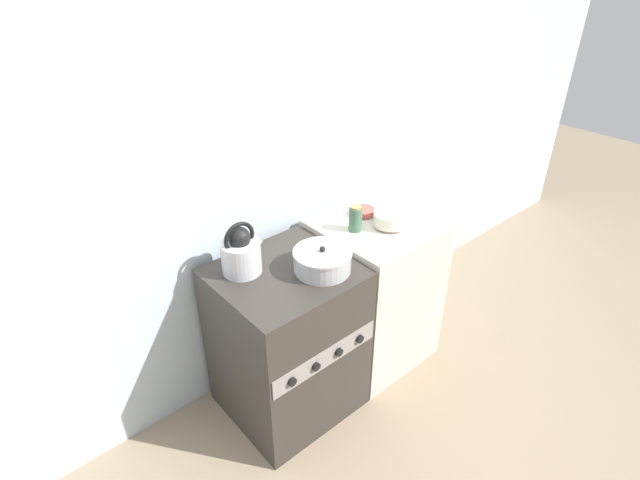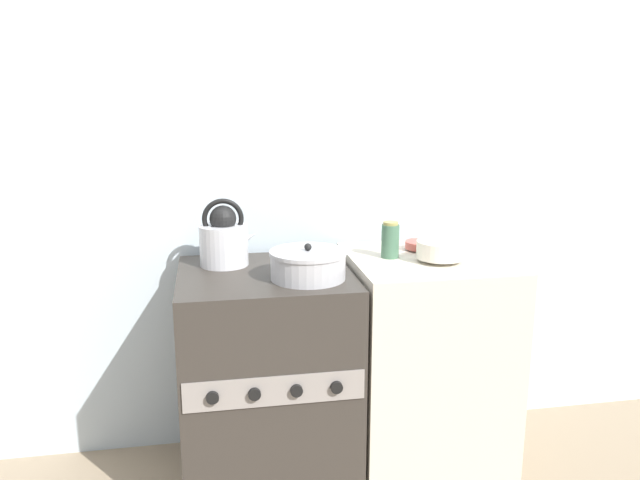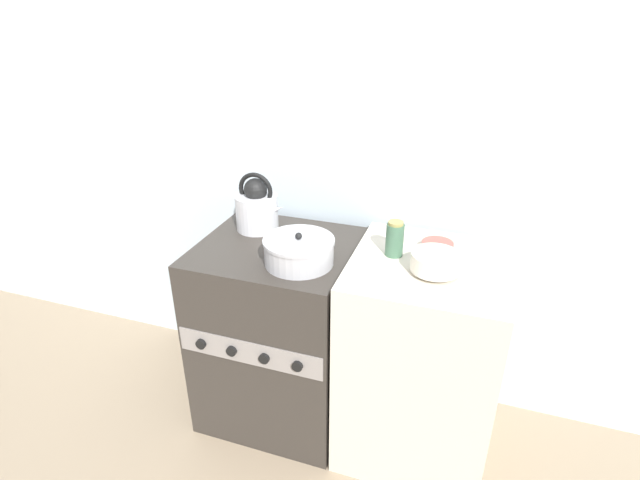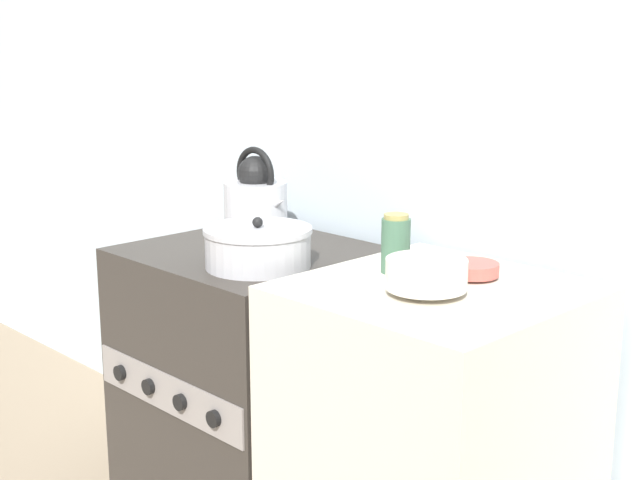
% 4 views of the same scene
% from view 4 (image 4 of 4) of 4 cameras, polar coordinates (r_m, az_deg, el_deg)
% --- Properties ---
extents(wall_back, '(7.00, 0.06, 2.50)m').
position_cam_4_polar(wall_back, '(2.74, 1.83, 7.82)').
color(wall_back, silver).
rests_on(wall_back, ground_plane).
extents(stove, '(0.67, 0.64, 0.90)m').
position_cam_4_polar(stove, '(2.68, -4.11, -10.06)').
color(stove, '#332D28').
rests_on(stove, ground_plane).
extents(counter, '(0.62, 0.62, 0.93)m').
position_cam_4_polar(counter, '(2.26, 7.16, -14.35)').
color(counter, beige).
rests_on(counter, ground_plane).
extents(kettle, '(0.24, 0.19, 0.27)m').
position_cam_4_polar(kettle, '(2.71, -4.13, 2.52)').
color(kettle, silver).
rests_on(kettle, stove).
extents(cooking_pot, '(0.29, 0.29, 0.13)m').
position_cam_4_polar(cooking_pot, '(2.34, -3.99, -0.46)').
color(cooking_pot, '#B2B2B7').
rests_on(cooking_pot, stove).
extents(enamel_bowl, '(0.18, 0.18, 0.08)m').
position_cam_4_polar(enamel_bowl, '(2.01, 6.82, -2.20)').
color(enamel_bowl, beige).
rests_on(enamel_bowl, counter).
extents(small_ceramic_bowl, '(0.13, 0.13, 0.04)m').
position_cam_4_polar(small_ceramic_bowl, '(2.17, 9.72, -1.84)').
color(small_ceramic_bowl, '#B75147').
rests_on(small_ceramic_bowl, counter).
extents(storage_jar, '(0.07, 0.07, 0.15)m').
position_cam_4_polar(storage_jar, '(2.18, 4.87, -0.25)').
color(storage_jar, '#3F664C').
rests_on(storage_jar, counter).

